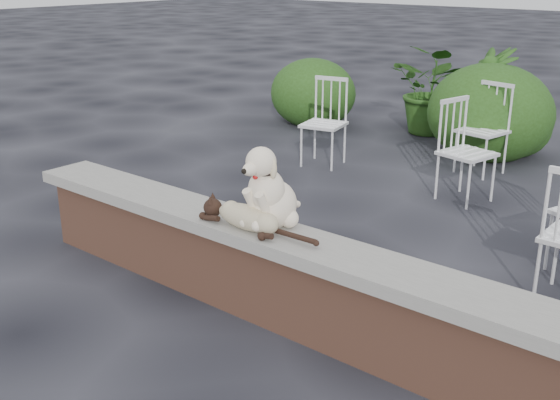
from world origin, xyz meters
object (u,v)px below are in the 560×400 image
Objects in this scene: chair_b at (483,129)px; dog at (274,184)px; chair_a at (324,123)px; chair_e at (467,152)px; cat at (248,216)px; potted_plant_b at (486,101)px; potted_plant_a at (434,90)px.

dog is at bearing -75.49° from chair_b.
chair_e is at bearing -16.21° from chair_a.
dog is 0.56× the size of chair_b.
chair_e is at bearing 89.94° from cat.
potted_plant_b reaches higher than dog.
potted_plant_a reaches higher than dog.
cat is 5.23m from potted_plant_a.
cat is (-0.08, -0.15, -0.18)m from dog.
potted_plant_a is at bearing 108.27° from dog.
chair_e is 0.82× the size of potted_plant_a.
chair_b is at bearing 16.48° from chair_a.
chair_a is 1.71m from chair_e.
potted_plant_a reaches higher than chair_b.
chair_b reaches higher than cat.
dog is 5.11m from potted_plant_a.
chair_a is 1.00× the size of chair_e.
cat is 0.89× the size of potted_plant_a.
chair_e is (0.11, 2.89, -0.20)m from cat.
potted_plant_b is (-0.57, 1.72, 0.14)m from chair_e.
dog reaches higher than cat.
cat is at bearing -169.12° from chair_e.
dog reaches higher than chair_e.
potted_plant_b reaches higher than chair_a.
dog is at bearing -83.11° from potted_plant_b.
chair_a is at bearing -97.13° from potted_plant_a.
potted_plant_a is 0.95× the size of potted_plant_b.
chair_e reaches higher than cat.
chair_e is 1.82m from potted_plant_b.
chair_a is at bearing 99.14° from chair_e.
chair_a is at bearing 122.55° from dog.
chair_b is 0.87m from potted_plant_b.
potted_plant_b is at bearing 97.78° from cat.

